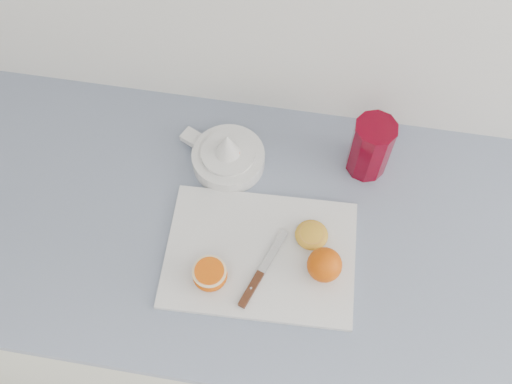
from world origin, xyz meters
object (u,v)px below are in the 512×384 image
(citrus_juicer, at_px, (228,156))
(cutting_board, at_px, (260,254))
(counter, at_px, (296,303))
(red_tumbler, at_px, (370,149))
(half_orange, at_px, (210,275))

(citrus_juicer, bearing_deg, cutting_board, -62.74)
(counter, distance_m, cutting_board, 0.46)
(red_tumbler, bearing_deg, half_orange, -131.40)
(half_orange, height_order, citrus_juicer, citrus_juicer)
(half_orange, relative_size, red_tumbler, 0.47)
(red_tumbler, bearing_deg, cutting_board, -127.81)
(half_orange, height_order, red_tumbler, red_tumbler)
(cutting_board, bearing_deg, red_tumbler, 52.19)
(counter, height_order, citrus_juicer, citrus_juicer)
(half_orange, bearing_deg, counter, 37.35)
(counter, height_order, red_tumbler, red_tumbler)
(citrus_juicer, distance_m, red_tumbler, 0.30)
(counter, height_order, cutting_board, cutting_board)
(counter, xyz_separation_m, red_tumbler, (0.10, 0.18, 0.51))
(counter, bearing_deg, cutting_board, -143.70)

